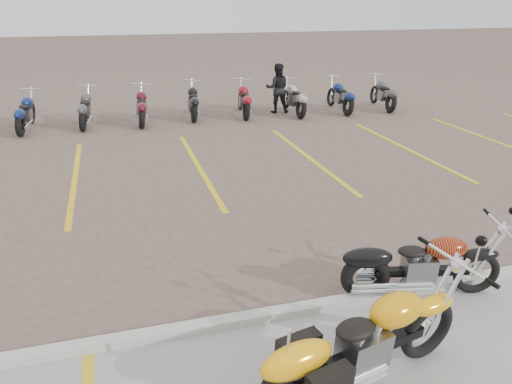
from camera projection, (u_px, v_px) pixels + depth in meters
ground at (244, 244)px, 7.86m from camera, size 100.00×100.00×0.00m
curb at (286, 312)px, 6.05m from camera, size 60.00×0.18×0.12m
parking_stripes at (199, 167)px, 11.44m from camera, size 38.00×5.50×0.01m
yellow_cruiser at (360, 347)px, 4.79m from camera, size 2.37×0.71×0.99m
flame_cruiser at (417, 267)px, 6.35m from camera, size 2.05×0.59×0.85m
person_b at (277, 88)px, 16.62m from camera, size 0.92×0.80×1.63m
bg_bike_row at (140, 105)px, 15.37m from camera, size 17.25×2.03×1.10m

